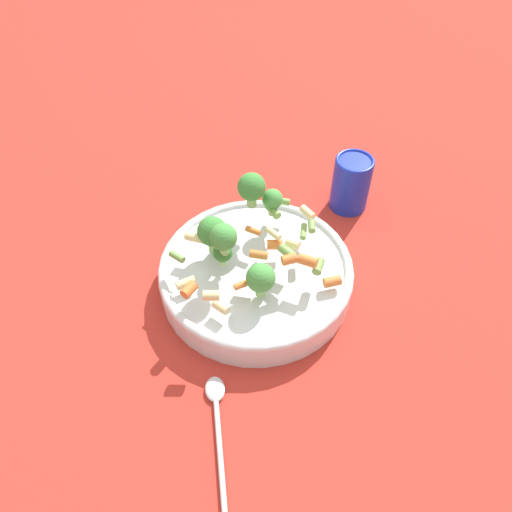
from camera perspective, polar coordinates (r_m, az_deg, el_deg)
The scene contains 5 objects.
ground_plane at distance 0.77m, azimuth 0.00°, elevation -3.27°, with size 3.00×3.00×0.00m, color #B72D23.
bowl at distance 0.75m, azimuth 0.00°, elevation -2.04°, with size 0.29×0.29×0.05m.
pasta_salad at distance 0.71m, azimuth -1.41°, elevation 2.52°, with size 0.23×0.25×0.10m.
cup at distance 0.88m, azimuth 10.82°, elevation 8.24°, with size 0.07×0.07×0.10m.
spoon at distance 0.65m, azimuth -4.42°, elevation -18.28°, with size 0.19×0.06×0.01m.
Camera 1 is at (-0.48, -0.06, 0.60)m, focal length 35.00 mm.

